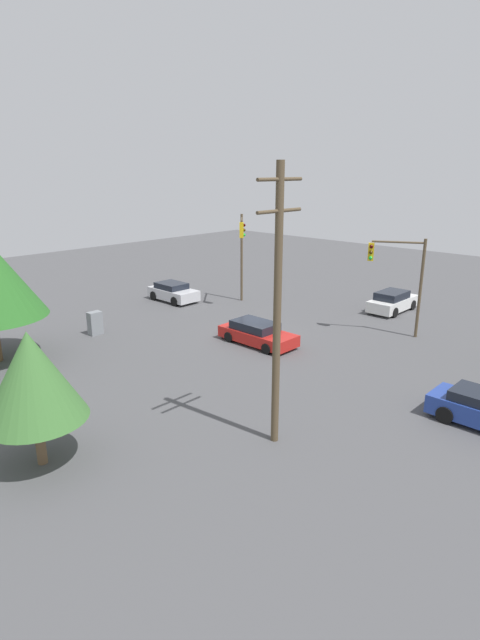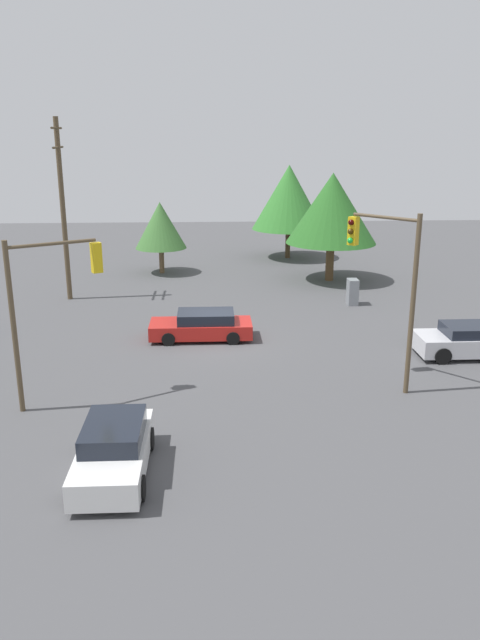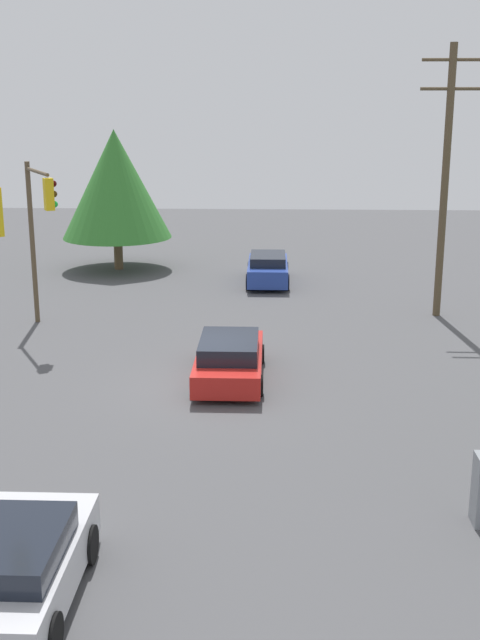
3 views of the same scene
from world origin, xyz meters
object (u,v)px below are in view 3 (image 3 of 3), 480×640
sedan_silver (13,568)px  traffic_signal_cross (39,219)px  sedan_blue (268,269)px  sedan_red (229,359)px

sedan_silver → traffic_signal_cross: traffic_signal_cross is taller
sedan_blue → traffic_signal_cross: bearing=-134.8°
sedan_blue → traffic_signal_cross: size_ratio=0.76×
traffic_signal_cross → sedan_blue: bearing=106.2°
traffic_signal_cross → sedan_silver: bearing=-15.2°
sedan_blue → sedan_red: size_ratio=0.96×
sedan_blue → traffic_signal_cross: 11.85m
sedan_red → traffic_signal_cross: size_ratio=0.79×
sedan_blue → sedan_silver: size_ratio=1.11×
sedan_red → traffic_signal_cross: bearing=143.8°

